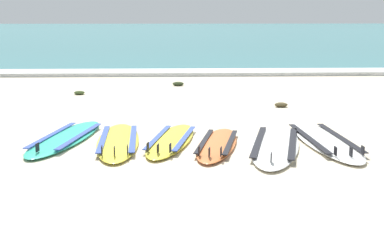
{
  "coord_description": "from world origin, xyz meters",
  "views": [
    {
      "loc": [
        -0.19,
        -7.73,
        1.81
      ],
      "look_at": [
        0.08,
        0.32,
        0.25
      ],
      "focal_mm": 50.21,
      "sensor_mm": 36.0,
      "label": 1
    }
  ],
  "objects_px": {
    "surfboard_2": "(171,140)",
    "surfboard_3": "(217,144)",
    "surfboard_5": "(324,140)",
    "surfboard_1": "(118,141)",
    "surfboard_4": "(275,145)",
    "surfboard_0": "(66,138)"
  },
  "relations": [
    {
      "from": "surfboard_1",
      "to": "surfboard_5",
      "type": "bearing_deg",
      "value": -0.89
    },
    {
      "from": "surfboard_0",
      "to": "surfboard_1",
      "type": "bearing_deg",
      "value": -16.52
    },
    {
      "from": "surfboard_4",
      "to": "surfboard_0",
      "type": "bearing_deg",
      "value": 170.15
    },
    {
      "from": "surfboard_1",
      "to": "surfboard_2",
      "type": "distance_m",
      "value": 0.74
    },
    {
      "from": "surfboard_2",
      "to": "surfboard_3",
      "type": "bearing_deg",
      "value": -22.3
    },
    {
      "from": "surfboard_5",
      "to": "surfboard_1",
      "type": "bearing_deg",
      "value": 179.11
    },
    {
      "from": "surfboard_0",
      "to": "surfboard_5",
      "type": "xyz_separation_m",
      "value": [
        3.65,
        -0.27,
        0.0
      ]
    },
    {
      "from": "surfboard_2",
      "to": "surfboard_4",
      "type": "relative_size",
      "value": 0.84
    },
    {
      "from": "surfboard_1",
      "to": "surfboard_4",
      "type": "xyz_separation_m",
      "value": [
        2.15,
        -0.28,
        -0.0
      ]
    },
    {
      "from": "surfboard_1",
      "to": "surfboard_3",
      "type": "relative_size",
      "value": 1.13
    },
    {
      "from": "surfboard_0",
      "to": "surfboard_1",
      "type": "xyz_separation_m",
      "value": [
        0.77,
        -0.23,
        0.0
      ]
    },
    {
      "from": "surfboard_1",
      "to": "surfboard_4",
      "type": "relative_size",
      "value": 0.89
    },
    {
      "from": "surfboard_3",
      "to": "surfboard_4",
      "type": "relative_size",
      "value": 0.78
    },
    {
      "from": "surfboard_4",
      "to": "surfboard_5",
      "type": "height_order",
      "value": "same"
    },
    {
      "from": "surfboard_4",
      "to": "surfboard_5",
      "type": "relative_size",
      "value": 1.02
    },
    {
      "from": "surfboard_4",
      "to": "surfboard_5",
      "type": "bearing_deg",
      "value": 17.66
    },
    {
      "from": "surfboard_4",
      "to": "surfboard_2",
      "type": "bearing_deg",
      "value": 167.58
    },
    {
      "from": "surfboard_2",
      "to": "surfboard_3",
      "type": "height_order",
      "value": "same"
    },
    {
      "from": "surfboard_1",
      "to": "surfboard_2",
      "type": "bearing_deg",
      "value": 2.49
    },
    {
      "from": "surfboard_3",
      "to": "surfboard_5",
      "type": "relative_size",
      "value": 0.8
    },
    {
      "from": "surfboard_3",
      "to": "surfboard_2",
      "type": "bearing_deg",
      "value": 157.7
    },
    {
      "from": "surfboard_0",
      "to": "surfboard_4",
      "type": "bearing_deg",
      "value": -9.85
    }
  ]
}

